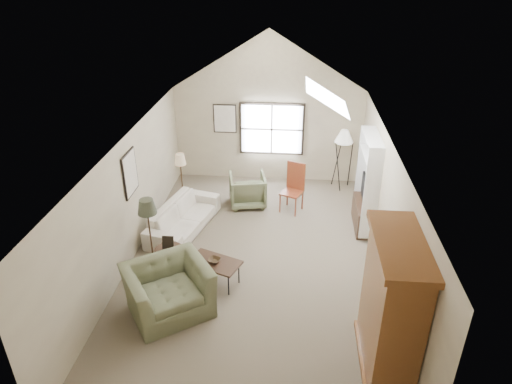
# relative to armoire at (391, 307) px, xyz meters

# --- Properties ---
(room_shell) EXTENTS (5.01, 8.01, 4.00)m
(room_shell) POSITION_rel_armoire_xyz_m (-2.18, 2.40, 2.11)
(room_shell) COLOR #706250
(room_shell) RESTS_ON ground
(window) EXTENTS (1.72, 0.08, 1.42)m
(window) POSITION_rel_armoire_xyz_m (-2.08, 6.36, 0.35)
(window) COLOR black
(window) RESTS_ON room_shell
(skylight) EXTENTS (0.80, 1.20, 0.52)m
(skylight) POSITION_rel_armoire_xyz_m (-0.88, 3.30, 2.12)
(skylight) COLOR white
(skylight) RESTS_ON room_shell
(wall_art) EXTENTS (1.97, 3.71, 0.88)m
(wall_art) POSITION_rel_armoire_xyz_m (-4.06, 4.34, 0.63)
(wall_art) COLOR black
(wall_art) RESTS_ON room_shell
(armoire) EXTENTS (0.60, 1.50, 2.20)m
(armoire) POSITION_rel_armoire_xyz_m (0.00, 0.00, 0.00)
(armoire) COLOR brown
(armoire) RESTS_ON ground
(tv_alcove) EXTENTS (0.32, 1.30, 2.10)m
(tv_alcove) POSITION_rel_armoire_xyz_m (0.16, 4.00, 0.05)
(tv_alcove) COLOR white
(tv_alcove) RESTS_ON ground
(media_console) EXTENTS (0.34, 1.18, 0.60)m
(media_console) POSITION_rel_armoire_xyz_m (0.14, 4.00, -0.80)
(media_console) COLOR #382316
(media_console) RESTS_ON ground
(tv_panel) EXTENTS (0.05, 0.90, 0.55)m
(tv_panel) POSITION_rel_armoire_xyz_m (0.14, 4.00, -0.18)
(tv_panel) COLOR black
(tv_panel) RESTS_ON media_console
(sofa) EXTENTS (1.37, 2.33, 0.64)m
(sofa) POSITION_rel_armoire_xyz_m (-3.88, 3.52, -0.78)
(sofa) COLOR beige
(sofa) RESTS_ON ground
(armchair_near) EXTENTS (1.79, 1.75, 0.88)m
(armchair_near) POSITION_rel_armoire_xyz_m (-3.52, 0.88, -0.66)
(armchair_near) COLOR #606648
(armchair_near) RESTS_ON ground
(armchair_far) EXTENTS (1.01, 1.03, 0.80)m
(armchair_far) POSITION_rel_armoire_xyz_m (-2.57, 4.82, -0.70)
(armchair_far) COLOR #5F6748
(armchair_far) RESTS_ON ground
(coffee_table) EXTENTS (1.08, 0.84, 0.49)m
(coffee_table) POSITION_rel_armoire_xyz_m (-2.86, 1.69, -0.86)
(coffee_table) COLOR #332114
(coffee_table) RESTS_ON ground
(bowl) EXTENTS (0.30, 0.30, 0.06)m
(bowl) POSITION_rel_armoire_xyz_m (-2.86, 1.69, -0.59)
(bowl) COLOR #362716
(bowl) RESTS_ON coffee_table
(side_table) EXTENTS (0.67, 0.67, 0.55)m
(side_table) POSITION_rel_armoire_xyz_m (-3.78, 1.92, -0.83)
(side_table) COLOR #3B2118
(side_table) RESTS_ON ground
(side_chair) EXTENTS (0.62, 0.62, 1.20)m
(side_chair) POSITION_rel_armoire_xyz_m (-1.48, 4.59, -0.50)
(side_chair) COLOR brown
(side_chair) RESTS_ON ground
(tripod_lamp) EXTENTS (0.53, 0.53, 1.65)m
(tripod_lamp) POSITION_rel_armoire_xyz_m (-0.20, 5.99, -0.28)
(tripod_lamp) COLOR silver
(tripod_lamp) RESTS_ON ground
(dark_lamp) EXTENTS (0.44, 0.44, 1.53)m
(dark_lamp) POSITION_rel_armoire_xyz_m (-4.18, 2.12, -0.34)
(dark_lamp) COLOR #2B2E20
(dark_lamp) RESTS_ON ground
(tan_lamp) EXTENTS (0.33, 0.33, 1.37)m
(tan_lamp) POSITION_rel_armoire_xyz_m (-4.18, 4.72, -0.41)
(tan_lamp) COLOR tan
(tan_lamp) RESTS_ON ground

